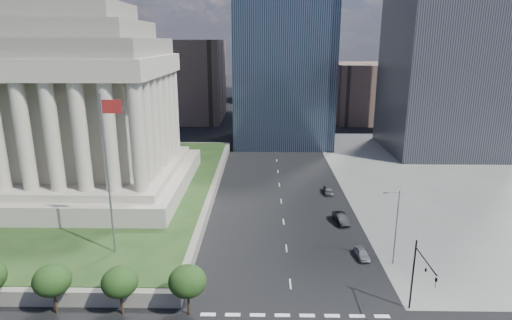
{
  "coord_description": "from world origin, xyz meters",
  "views": [
    {
      "loc": [
        -3.3,
        -24.7,
        27.72
      ],
      "look_at": [
        -4.12,
        23.44,
        14.24
      ],
      "focal_mm": 30.0,
      "sensor_mm": 36.0,
      "label": 1
    }
  ],
  "objects_px": {
    "parked_sedan_mid": "(341,218)",
    "parked_sedan_far": "(328,190)",
    "parked_sedan_near": "(362,253)",
    "street_lamp_north": "(395,223)",
    "traffic_signal_ne": "(420,273)",
    "war_memorial": "(82,79)",
    "flagpole": "(108,167)"
  },
  "relations": [
    {
      "from": "street_lamp_north",
      "to": "parked_sedan_near",
      "type": "bearing_deg",
      "value": 156.68
    },
    {
      "from": "traffic_signal_ne",
      "to": "street_lamp_north",
      "type": "distance_m",
      "value": 11.34
    },
    {
      "from": "street_lamp_north",
      "to": "parked_sedan_mid",
      "type": "distance_m",
      "value": 14.28
    },
    {
      "from": "flagpole",
      "to": "parked_sedan_near",
      "type": "distance_m",
      "value": 34.13
    },
    {
      "from": "flagpole",
      "to": "street_lamp_north",
      "type": "bearing_deg",
      "value": 1.63
    },
    {
      "from": "parked_sedan_far",
      "to": "street_lamp_north",
      "type": "bearing_deg",
      "value": -79.93
    },
    {
      "from": "war_memorial",
      "to": "flagpole",
      "type": "bearing_deg",
      "value": -63.11
    },
    {
      "from": "traffic_signal_ne",
      "to": "parked_sedan_near",
      "type": "bearing_deg",
      "value": 101.73
    },
    {
      "from": "flagpole",
      "to": "street_lamp_north",
      "type": "height_order",
      "value": "flagpole"
    },
    {
      "from": "street_lamp_north",
      "to": "war_memorial",
      "type": "bearing_deg",
      "value": 154.08
    },
    {
      "from": "war_memorial",
      "to": "parked_sedan_far",
      "type": "height_order",
      "value": "war_memorial"
    },
    {
      "from": "street_lamp_north",
      "to": "parked_sedan_far",
      "type": "xyz_separation_m",
      "value": [
        -4.33,
        26.19,
        -4.96
      ]
    },
    {
      "from": "parked_sedan_near",
      "to": "parked_sedan_far",
      "type": "xyz_separation_m",
      "value": [
        -0.84,
        24.69,
        0.08
      ]
    },
    {
      "from": "parked_sedan_mid",
      "to": "flagpole",
      "type": "bearing_deg",
      "value": -164.58
    },
    {
      "from": "war_memorial",
      "to": "traffic_signal_ne",
      "type": "distance_m",
      "value": 60.0
    },
    {
      "from": "parked_sedan_near",
      "to": "traffic_signal_ne",
      "type": "bearing_deg",
      "value": -83.03
    },
    {
      "from": "war_memorial",
      "to": "parked_sedan_far",
      "type": "distance_m",
      "value": 47.83
    },
    {
      "from": "flagpole",
      "to": "parked_sedan_near",
      "type": "xyz_separation_m",
      "value": [
        31.67,
        2.5,
        -12.49
      ]
    },
    {
      "from": "traffic_signal_ne",
      "to": "parked_sedan_near",
      "type": "distance_m",
      "value": 13.88
    },
    {
      "from": "parked_sedan_mid",
      "to": "parked_sedan_far",
      "type": "bearing_deg",
      "value": 81.46
    },
    {
      "from": "parked_sedan_near",
      "to": "parked_sedan_mid",
      "type": "bearing_deg",
      "value": 89.52
    },
    {
      "from": "traffic_signal_ne",
      "to": "parked_sedan_far",
      "type": "distance_m",
      "value": 37.93
    },
    {
      "from": "traffic_signal_ne",
      "to": "parked_sedan_far",
      "type": "xyz_separation_m",
      "value": [
        -3.5,
        37.5,
        -4.55
      ]
    },
    {
      "from": "war_memorial",
      "to": "parked_sedan_near",
      "type": "relative_size",
      "value": 10.64
    },
    {
      "from": "parked_sedan_far",
      "to": "parked_sedan_near",
      "type": "bearing_deg",
      "value": -87.37
    },
    {
      "from": "street_lamp_north",
      "to": "parked_sedan_near",
      "type": "xyz_separation_m",
      "value": [
        -3.49,
        1.5,
        -5.04
      ]
    },
    {
      "from": "war_memorial",
      "to": "traffic_signal_ne",
      "type": "bearing_deg",
      "value": -36.42
    },
    {
      "from": "traffic_signal_ne",
      "to": "war_memorial",
      "type": "bearing_deg",
      "value": 143.58
    },
    {
      "from": "parked_sedan_near",
      "to": "war_memorial",
      "type": "bearing_deg",
      "value": 149.11
    },
    {
      "from": "war_memorial",
      "to": "parked_sedan_far",
      "type": "bearing_deg",
      "value": 4.24
    },
    {
      "from": "war_memorial",
      "to": "flagpole",
      "type": "xyz_separation_m",
      "value": [
        12.17,
        -24.0,
        -8.29
      ]
    },
    {
      "from": "traffic_signal_ne",
      "to": "street_lamp_north",
      "type": "relative_size",
      "value": 0.8
    }
  ]
}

